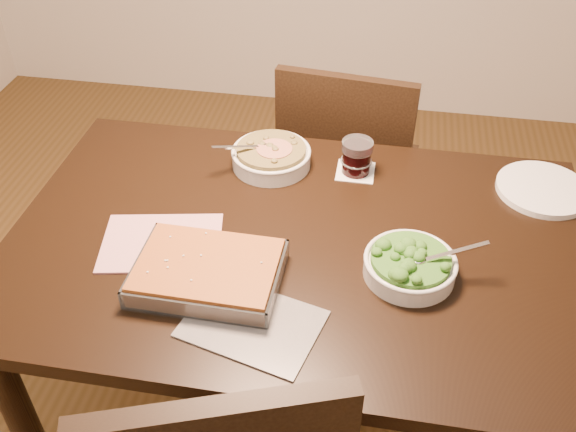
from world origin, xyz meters
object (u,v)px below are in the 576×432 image
object	(u,v)px
table	(298,268)
broccoli_bowl	(410,265)
stew_bowl	(271,156)
baking_dish	(208,272)
chair_far	(347,168)
wine_tumbler	(357,156)
dinner_plate	(543,189)

from	to	relation	value
table	broccoli_bowl	xyz separation A→B (m)	(0.26, -0.07, 0.12)
stew_bowl	baking_dish	distance (m)	0.47
chair_far	table	bearing A→B (deg)	91.06
stew_bowl	wine_tumbler	world-z (taller)	wine_tumbler
wine_tumbler	dinner_plate	world-z (taller)	wine_tumbler
stew_bowl	chair_far	distance (m)	0.49
table	dinner_plate	xyz separation A→B (m)	(0.60, 0.30, 0.10)
wine_tumbler	dinner_plate	distance (m)	0.49
stew_bowl	dinner_plate	size ratio (longest dim) A/B	0.91
stew_bowl	baking_dish	size ratio (longest dim) A/B	0.68
stew_bowl	dinner_plate	xyz separation A→B (m)	(0.72, 0.00, -0.02)
broccoli_bowl	wine_tumbler	size ratio (longest dim) A/B	2.49
table	stew_bowl	distance (m)	0.34
baking_dish	dinner_plate	world-z (taller)	baking_dish
chair_far	baking_dish	bearing A→B (deg)	80.60
table	chair_far	distance (m)	0.68
table	dinner_plate	bearing A→B (deg)	26.31
table	baking_dish	xyz separation A→B (m)	(-0.17, -0.17, 0.12)
table	chair_far	bearing A→B (deg)	84.46
broccoli_bowl	chair_far	size ratio (longest dim) A/B	0.26
wine_tumbler	dinner_plate	xyz separation A→B (m)	(0.49, -0.01, -0.04)
wine_tumbler	broccoli_bowl	bearing A→B (deg)	-67.71
broccoli_bowl	table	bearing A→B (deg)	164.44
table	dinner_plate	world-z (taller)	dinner_plate
table	wine_tumbler	bearing A→B (deg)	70.21
stew_bowl	table	bearing A→B (deg)	-67.32
baking_dish	wine_tumbler	world-z (taller)	wine_tumbler
table	dinner_plate	size ratio (longest dim) A/B	5.84
baking_dish	dinner_plate	distance (m)	0.91
stew_bowl	baking_dish	xyz separation A→B (m)	(-0.05, -0.47, -0.00)
dinner_plate	baking_dish	bearing A→B (deg)	-148.81
broccoli_bowl	chair_far	world-z (taller)	chair_far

